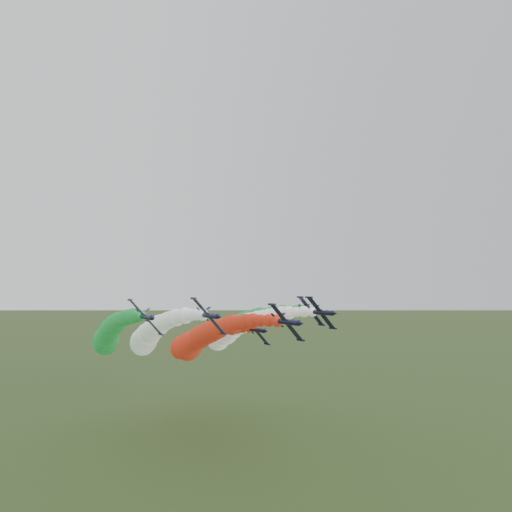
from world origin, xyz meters
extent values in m
plane|color=#455927|center=(0.00, 0.00, 0.00)|extent=(3000.00, 3000.00, 0.00)
cylinder|color=black|center=(1.11, -13.10, 34.73)|extent=(1.37, 7.93, 1.37)
cone|color=black|center=(1.11, -17.77, 34.73)|extent=(1.25, 1.59, 1.25)
cone|color=black|center=(1.11, -8.78, 34.73)|extent=(1.25, 0.79, 1.25)
ellipsoid|color=black|center=(1.37, -14.86, 34.97)|extent=(0.88, 1.66, 0.89)
cube|color=black|center=(1.01, -13.27, 34.64)|extent=(5.78, 1.67, 6.33)
cylinder|color=black|center=(-1.84, -13.27, 37.77)|extent=(0.55, 2.29, 0.55)
cylinder|color=black|center=(3.86, -13.27, 31.51)|extent=(0.55, 2.29, 0.55)
cube|color=black|center=(1.86, -9.75, 35.41)|extent=(1.58, 1.32, 1.46)
cube|color=black|center=(1.21, -9.75, 34.82)|extent=(2.32, 0.97, 2.54)
sphere|color=red|center=(1.11, -10.01, 34.73)|extent=(2.22, 2.22, 2.22)
sphere|color=red|center=(1.13, -6.77, 34.63)|extent=(2.33, 2.33, 2.33)
sphere|color=red|center=(1.17, -3.54, 34.43)|extent=(2.35, 2.35, 2.35)
sphere|color=red|center=(1.24, -0.30, 34.15)|extent=(3.09, 3.09, 3.09)
sphere|color=red|center=(1.34, 2.94, 33.82)|extent=(3.25, 3.25, 3.25)
sphere|color=red|center=(1.47, 6.18, 33.42)|extent=(3.09, 3.09, 3.09)
sphere|color=red|center=(1.63, 9.41, 32.98)|extent=(4.12, 4.12, 4.12)
sphere|color=red|center=(1.82, 12.65, 32.50)|extent=(4.02, 4.02, 4.02)
sphere|color=red|center=(2.03, 15.89, 31.96)|extent=(3.83, 3.83, 3.83)
sphere|color=red|center=(2.28, 19.13, 31.39)|extent=(4.64, 4.64, 4.64)
sphere|color=red|center=(2.55, 22.36, 30.78)|extent=(4.95, 4.95, 4.95)
sphere|color=red|center=(2.85, 25.60, 30.13)|extent=(5.31, 5.31, 5.31)
sphere|color=red|center=(3.18, 28.84, 29.44)|extent=(5.41, 5.41, 5.41)
sphere|color=red|center=(3.54, 32.08, 28.72)|extent=(5.44, 5.44, 5.44)
sphere|color=red|center=(3.93, 35.31, 27.96)|extent=(6.02, 6.02, 6.02)
sphere|color=red|center=(4.35, 38.55, 27.17)|extent=(5.44, 5.44, 5.44)
sphere|color=red|center=(4.80, 41.79, 26.35)|extent=(5.69, 5.69, 5.69)
sphere|color=red|center=(5.27, 45.02, 25.49)|extent=(6.61, 6.61, 6.61)
sphere|color=red|center=(5.77, 48.26, 24.61)|extent=(7.66, 7.66, 7.66)
sphere|color=red|center=(6.31, 51.50, 23.69)|extent=(7.94, 7.94, 7.94)
cylinder|color=black|center=(-9.98, -5.08, 35.71)|extent=(1.37, 7.93, 1.37)
cone|color=black|center=(-9.98, -9.76, 35.71)|extent=(1.25, 1.59, 1.25)
cone|color=black|center=(-9.98, -0.76, 35.71)|extent=(1.25, 0.79, 1.25)
ellipsoid|color=black|center=(-9.72, -6.85, 35.95)|extent=(0.88, 1.66, 0.89)
cube|color=black|center=(-10.08, -5.26, 35.62)|extent=(5.78, 1.67, 6.33)
cylinder|color=black|center=(-12.92, -5.26, 38.75)|extent=(0.55, 2.29, 0.55)
cylinder|color=black|center=(-7.23, -5.26, 32.49)|extent=(0.55, 2.29, 0.55)
cube|color=black|center=(-9.23, -1.73, 36.39)|extent=(1.58, 1.32, 1.46)
cube|color=black|center=(-9.88, -1.73, 35.80)|extent=(2.32, 0.97, 2.54)
sphere|color=white|center=(-9.98, -2.00, 35.71)|extent=(2.22, 2.22, 2.22)
sphere|color=white|center=(-9.96, 1.24, 35.61)|extent=(2.31, 2.31, 2.31)
sphere|color=white|center=(-9.92, 4.48, 35.41)|extent=(2.43, 2.43, 2.43)
sphere|color=white|center=(-9.85, 7.71, 35.14)|extent=(3.35, 3.35, 3.35)
sphere|color=white|center=(-9.75, 10.95, 34.80)|extent=(3.01, 3.01, 3.01)
sphere|color=white|center=(-9.62, 14.19, 34.41)|extent=(3.77, 3.77, 3.77)
sphere|color=white|center=(-9.46, 17.43, 33.97)|extent=(3.64, 3.64, 3.64)
sphere|color=white|center=(-9.27, 20.66, 33.48)|extent=(3.88, 3.88, 3.88)
sphere|color=white|center=(-9.06, 23.90, 32.95)|extent=(3.99, 3.99, 3.99)
sphere|color=white|center=(-8.81, 27.14, 32.37)|extent=(4.43, 4.43, 4.43)
sphere|color=white|center=(-8.54, 30.37, 31.76)|extent=(5.01, 5.01, 5.01)
sphere|color=white|center=(-8.24, 33.61, 31.11)|extent=(5.07, 5.07, 5.07)
sphere|color=white|center=(-7.91, 36.85, 30.42)|extent=(5.52, 5.52, 5.52)
sphere|color=white|center=(-7.55, 40.09, 29.70)|extent=(5.70, 5.70, 5.70)
sphere|color=white|center=(-7.16, 43.32, 28.94)|extent=(5.45, 5.45, 5.45)
sphere|color=white|center=(-6.74, 46.56, 28.15)|extent=(6.51, 6.51, 6.51)
sphere|color=white|center=(-6.29, 49.80, 27.33)|extent=(6.71, 6.71, 6.71)
sphere|color=white|center=(-5.82, 53.04, 26.48)|extent=(7.08, 7.08, 7.08)
sphere|color=white|center=(-5.32, 56.27, 25.59)|extent=(7.60, 7.60, 7.60)
sphere|color=white|center=(-4.78, 59.51, 24.68)|extent=(7.44, 7.44, 7.44)
cylinder|color=black|center=(14.23, -4.53, 35.73)|extent=(1.37, 7.93, 1.37)
cone|color=black|center=(14.23, -9.20, 35.73)|extent=(1.25, 1.59, 1.25)
cone|color=black|center=(14.23, -0.21, 35.73)|extent=(1.25, 0.79, 1.25)
ellipsoid|color=black|center=(14.49, -6.29, 35.97)|extent=(0.88, 1.66, 0.89)
cube|color=black|center=(14.13, -4.71, 35.64)|extent=(5.78, 1.67, 6.33)
cylinder|color=black|center=(11.28, -4.71, 38.77)|extent=(0.55, 2.29, 0.55)
cylinder|color=black|center=(16.98, -4.71, 32.51)|extent=(0.55, 2.29, 0.55)
cube|color=black|center=(14.98, -1.18, 36.41)|extent=(1.58, 1.32, 1.46)
cube|color=black|center=(14.33, -1.18, 35.82)|extent=(2.32, 0.97, 2.54)
sphere|color=white|center=(14.23, -1.44, 35.73)|extent=(2.03, 2.03, 2.03)
sphere|color=white|center=(14.24, 1.79, 35.63)|extent=(2.39, 2.39, 2.39)
sphere|color=white|center=(14.29, 5.03, 35.43)|extent=(2.25, 2.25, 2.25)
sphere|color=white|center=(14.36, 8.27, 35.15)|extent=(3.07, 3.07, 3.07)
sphere|color=white|center=(14.46, 11.51, 34.82)|extent=(3.37, 3.37, 3.37)
sphere|color=white|center=(14.59, 14.74, 34.43)|extent=(3.65, 3.65, 3.65)
sphere|color=white|center=(14.75, 17.98, 33.98)|extent=(3.52, 3.52, 3.52)
sphere|color=white|center=(14.93, 21.22, 33.50)|extent=(3.72, 3.72, 3.72)
sphere|color=white|center=(15.15, 24.46, 32.96)|extent=(4.10, 4.10, 4.10)
sphere|color=white|center=(15.40, 27.69, 32.39)|extent=(4.23, 4.23, 4.23)
sphere|color=white|center=(15.67, 30.93, 31.78)|extent=(4.83, 4.83, 4.83)
sphere|color=white|center=(15.97, 34.17, 31.13)|extent=(4.88, 4.88, 4.88)
sphere|color=white|center=(16.30, 37.40, 30.44)|extent=(4.87, 4.87, 4.87)
sphere|color=white|center=(16.66, 40.64, 29.72)|extent=(4.82, 4.82, 4.82)
sphere|color=white|center=(17.05, 43.88, 28.96)|extent=(5.72, 5.72, 5.72)
sphere|color=white|center=(17.47, 47.12, 28.17)|extent=(6.10, 6.10, 6.10)
sphere|color=white|center=(17.91, 50.35, 27.35)|extent=(6.94, 6.94, 6.94)
sphere|color=white|center=(18.39, 53.59, 26.49)|extent=(5.95, 5.95, 5.95)
sphere|color=white|center=(18.89, 56.83, 25.61)|extent=(6.87, 6.87, 6.87)
sphere|color=white|center=(19.42, 60.07, 24.70)|extent=(7.40, 7.40, 7.40)
cylinder|color=black|center=(-19.51, 1.23, 35.43)|extent=(1.37, 7.93, 1.37)
cone|color=black|center=(-19.51, -3.44, 35.43)|extent=(1.25, 1.59, 1.25)
cone|color=black|center=(-19.51, 5.55, 35.43)|extent=(1.25, 0.79, 1.25)
ellipsoid|color=black|center=(-19.25, -0.53, 35.67)|extent=(0.88, 1.66, 0.89)
cube|color=black|center=(-19.61, 1.05, 35.34)|extent=(5.78, 1.67, 6.33)
cylinder|color=black|center=(-22.46, 1.05, 38.47)|extent=(0.55, 2.29, 0.55)
cylinder|color=black|center=(-16.76, 1.05, 32.22)|extent=(0.55, 2.29, 0.55)
cube|color=black|center=(-18.76, 4.58, 36.12)|extent=(1.58, 1.32, 1.46)
cube|color=black|center=(-19.41, 4.58, 35.52)|extent=(2.32, 0.97, 2.54)
sphere|color=#1A8935|center=(-19.51, 4.31, 35.43)|extent=(2.00, 2.00, 2.00)
sphere|color=#1A8935|center=(-19.50, 7.55, 35.33)|extent=(2.52, 2.52, 2.52)
sphere|color=#1A8935|center=(-19.45, 10.79, 35.13)|extent=(3.06, 3.06, 3.06)
sphere|color=#1A8935|center=(-19.38, 14.03, 34.86)|extent=(3.03, 3.03, 3.03)
sphere|color=#1A8935|center=(-19.28, 17.26, 34.52)|extent=(3.31, 3.31, 3.31)
sphere|color=#1A8935|center=(-19.15, 20.50, 34.13)|extent=(3.29, 3.29, 3.29)
sphere|color=#1A8935|center=(-18.99, 23.74, 33.69)|extent=(3.40, 3.40, 3.40)
sphere|color=#1A8935|center=(-18.81, 26.98, 33.20)|extent=(4.21, 4.21, 4.21)
sphere|color=#1A8935|center=(-18.59, 30.21, 32.67)|extent=(4.47, 4.47, 4.47)
sphere|color=#1A8935|center=(-18.35, 33.45, 32.10)|extent=(4.73, 4.73, 4.73)
sphere|color=#1A8935|center=(-18.07, 36.69, 31.48)|extent=(4.39, 4.39, 4.39)
sphere|color=#1A8935|center=(-17.77, 39.92, 30.83)|extent=(5.22, 5.22, 5.22)
sphere|color=#1A8935|center=(-17.44, 43.16, 30.14)|extent=(5.36, 5.36, 5.36)
sphere|color=#1A8935|center=(-17.08, 46.40, 29.42)|extent=(5.33, 5.33, 5.33)
sphere|color=#1A8935|center=(-16.69, 49.64, 28.66)|extent=(5.53, 5.53, 5.53)
sphere|color=#1A8935|center=(-16.27, 52.87, 27.87)|extent=(5.67, 5.67, 5.67)
sphere|color=#1A8935|center=(-15.83, 56.11, 27.05)|extent=(6.55, 6.55, 6.55)
sphere|color=#1A8935|center=(-15.35, 59.35, 26.20)|extent=(7.18, 7.18, 7.18)
sphere|color=#1A8935|center=(-14.85, 62.59, 25.31)|extent=(6.57, 6.57, 6.57)
sphere|color=#1A8935|center=(-14.32, 65.82, 24.40)|extent=(7.01, 7.01, 7.01)
cylinder|color=black|center=(18.78, 5.89, 35.62)|extent=(1.37, 7.93, 1.37)
cone|color=black|center=(18.78, 1.22, 35.62)|extent=(1.25, 1.59, 1.25)
cone|color=black|center=(18.78, 10.21, 35.62)|extent=(1.25, 0.79, 1.25)
ellipsoid|color=black|center=(19.04, 4.13, 35.86)|extent=(0.88, 1.66, 0.89)
cube|color=black|center=(18.69, 5.72, 35.53)|extent=(5.78, 1.67, 6.33)
cylinder|color=black|center=(15.84, 5.72, 38.66)|extent=(0.55, 2.29, 0.55)
cylinder|color=black|center=(21.54, 5.72, 32.40)|extent=(0.55, 2.29, 0.55)
cube|color=black|center=(19.53, 9.24, 36.30)|extent=(1.58, 1.32, 1.46)
cube|color=black|center=(18.88, 9.24, 35.71)|extent=(2.32, 0.97, 2.54)
sphere|color=#1A8935|center=(18.78, 8.98, 35.62)|extent=(2.54, 2.54, 2.54)
sphere|color=#1A8935|center=(18.80, 12.22, 35.52)|extent=(2.33, 2.33, 2.33)
sphere|color=#1A8935|center=(18.84, 15.45, 35.32)|extent=(2.62, 2.62, 2.62)
sphere|color=#1A8935|center=(18.91, 18.69, 35.05)|extent=(3.08, 3.08, 3.08)
sphere|color=#1A8935|center=(19.01, 21.93, 34.71)|extent=(3.09, 3.09, 3.09)
sphere|color=#1A8935|center=(19.14, 25.17, 34.32)|extent=(3.16, 3.16, 3.16)
sphere|color=#1A8935|center=(19.30, 28.40, 33.88)|extent=(3.27, 3.27, 3.27)
sphere|color=#1A8935|center=(19.49, 31.64, 33.39)|extent=(4.42, 4.42, 4.42)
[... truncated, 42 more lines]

